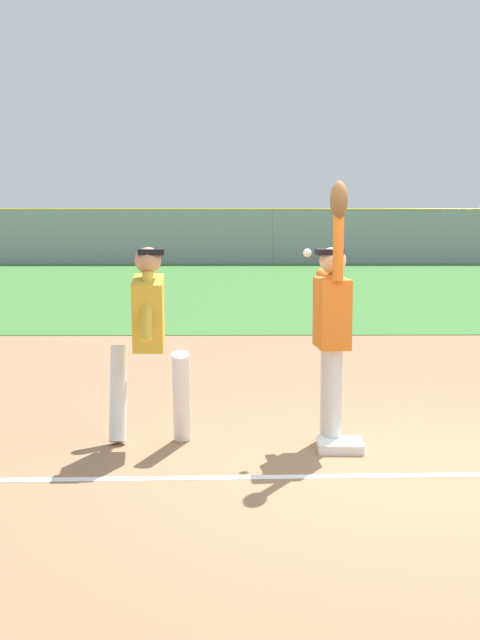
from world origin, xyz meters
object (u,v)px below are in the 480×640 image
object	(u,v)px
fielder	(332,317)
baseball	(307,253)
first_base	(340,445)
parked_car_green	(386,237)
parked_car_white	(132,238)
runner	(149,331)
parked_car_blue	(263,238)

from	to	relation	value
fielder	baseball	xyz separation A→B (m)	(-0.21, 0.18, 0.54)
first_base	parked_car_green	size ratio (longest dim) A/B	0.09
first_base	parked_car_white	size ratio (longest dim) A/B	0.08
runner	parked_car_green	size ratio (longest dim) A/B	0.39
baseball	parked_car_white	size ratio (longest dim) A/B	0.02
first_base	baseball	size ratio (longest dim) A/B	5.14
parked_car_green	parked_car_blue	bearing A→B (deg)	-173.16
fielder	baseball	world-z (taller)	fielder
baseball	fielder	bearing A→B (deg)	-40.32
runner	baseball	world-z (taller)	runner
first_base	runner	world-z (taller)	runner
first_base	fielder	distance (m)	1.10
baseball	parked_car_blue	distance (m)	26.10
first_base	parked_car_blue	size ratio (longest dim) A/B	0.08
fielder	parked_car_green	bearing A→B (deg)	-105.77
fielder	baseball	bearing A→B (deg)	-45.88
runner	first_base	bearing A→B (deg)	-10.28
first_base	fielder	size ratio (longest dim) A/B	0.17
fielder	baseball	distance (m)	0.61
runner	parked_car_white	size ratio (longest dim) A/B	0.38
first_base	parked_car_blue	distance (m)	26.48
fielder	parked_car_green	size ratio (longest dim) A/B	0.52
parked_car_blue	parked_car_green	size ratio (longest dim) A/B	1.03
baseball	parked_car_green	size ratio (longest dim) A/B	0.02
runner	parked_car_green	xyz separation A→B (m)	(6.42, 26.83, -0.32)
baseball	parked_car_white	distance (m)	26.90
baseball	parked_car_green	xyz separation A→B (m)	(5.04, 26.69, -0.99)
first_base	baseball	distance (m)	1.69
parked_car_green	fielder	bearing A→B (deg)	-100.91
baseball	parked_car_green	world-z (taller)	baseball
parked_car_blue	parked_car_green	distance (m)	4.64
fielder	runner	size ratio (longest dim) A/B	1.33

